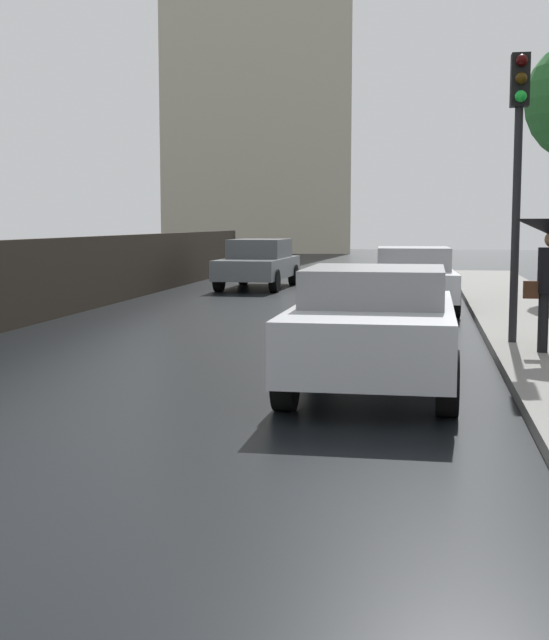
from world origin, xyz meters
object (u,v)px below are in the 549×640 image
(car_grey_mid_road, at_px, (258,263))
(car_white_far_ahead, at_px, (413,278))
(car_silver_near_kerb, at_px, (375,325))
(traffic_light, at_px, (518,144))

(car_grey_mid_road, bearing_deg, car_white_far_ahead, 129.05)
(car_silver_near_kerb, relative_size, traffic_light, 1.00)
(car_silver_near_kerb, bearing_deg, traffic_light, 60.79)
(car_silver_near_kerb, height_order, car_white_far_ahead, car_silver_near_kerb)
(car_silver_near_kerb, bearing_deg, car_grey_mid_road, 106.03)
(car_silver_near_kerb, relative_size, car_white_far_ahead, 0.99)
(car_silver_near_kerb, relative_size, car_grey_mid_road, 0.95)
(car_grey_mid_road, distance_m, car_white_far_ahead, 7.52)
(car_silver_near_kerb, distance_m, traffic_light, 4.42)
(car_grey_mid_road, relative_size, traffic_light, 1.06)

